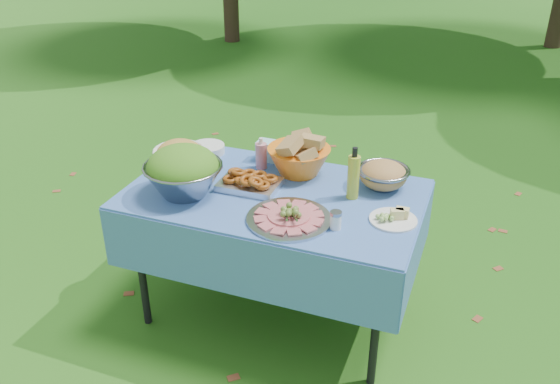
% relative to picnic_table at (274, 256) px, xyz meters
% --- Properties ---
extents(ground, '(80.00, 80.00, 0.00)m').
position_rel_picnic_table_xyz_m(ground, '(0.00, 0.00, -0.38)').
color(ground, '#0C3B0A').
rests_on(ground, ground).
extents(picnic_table, '(1.46, 0.86, 0.76)m').
position_rel_picnic_table_xyz_m(picnic_table, '(0.00, 0.00, 0.00)').
color(picnic_table, '#7EA6F2').
rests_on(picnic_table, ground).
extents(salad_bowl, '(0.46, 0.46, 0.25)m').
position_rel_picnic_table_xyz_m(salad_bowl, '(-0.41, -0.17, 0.51)').
color(salad_bowl, gray).
rests_on(salad_bowl, picnic_table).
extents(pasta_bowl_white, '(0.35, 0.35, 0.15)m').
position_rel_picnic_table_xyz_m(pasta_bowl_white, '(-0.58, 0.09, 0.46)').
color(pasta_bowl_white, silver).
rests_on(pasta_bowl_white, picnic_table).
extents(plate_stack, '(0.26, 0.26, 0.05)m').
position_rel_picnic_table_xyz_m(plate_stack, '(-0.53, 0.32, 0.40)').
color(plate_stack, silver).
rests_on(plate_stack, picnic_table).
extents(wipes_box, '(0.12, 0.09, 0.11)m').
position_rel_picnic_table_xyz_m(wipes_box, '(-0.17, 0.35, 0.44)').
color(wipes_box, '#96DAE7').
rests_on(wipes_box, picnic_table).
extents(sanitizer_bottle, '(0.08, 0.08, 0.17)m').
position_rel_picnic_table_xyz_m(sanitizer_bottle, '(-0.17, 0.24, 0.47)').
color(sanitizer_bottle, '#CD7A8A').
rests_on(sanitizer_bottle, picnic_table).
extents(bread_bowl, '(0.43, 0.43, 0.22)m').
position_rel_picnic_table_xyz_m(bread_bowl, '(0.04, 0.25, 0.49)').
color(bread_bowl, orange).
rests_on(bread_bowl, picnic_table).
extents(pasta_bowl_steel, '(0.29, 0.29, 0.14)m').
position_rel_picnic_table_xyz_m(pasta_bowl_steel, '(0.49, 0.25, 0.45)').
color(pasta_bowl_steel, gray).
rests_on(pasta_bowl_steel, picnic_table).
extents(fried_tray, '(0.30, 0.22, 0.07)m').
position_rel_picnic_table_xyz_m(fried_tray, '(-0.14, 0.01, 0.42)').
color(fried_tray, silver).
rests_on(fried_tray, picnic_table).
extents(charcuterie_platter, '(0.51, 0.51, 0.09)m').
position_rel_picnic_table_xyz_m(charcuterie_platter, '(0.16, -0.22, 0.43)').
color(charcuterie_platter, '#A2A6A9').
rests_on(charcuterie_platter, picnic_table).
extents(oil_bottle, '(0.06, 0.06, 0.27)m').
position_rel_picnic_table_xyz_m(oil_bottle, '(0.38, 0.09, 0.51)').
color(oil_bottle, gold).
rests_on(oil_bottle, picnic_table).
extents(cheese_plate, '(0.29, 0.29, 0.06)m').
position_rel_picnic_table_xyz_m(cheese_plate, '(0.61, -0.06, 0.41)').
color(cheese_plate, silver).
rests_on(cheese_plate, picnic_table).
extents(shaker, '(0.06, 0.06, 0.09)m').
position_rel_picnic_table_xyz_m(shaker, '(0.38, -0.22, 0.42)').
color(shaker, white).
rests_on(shaker, picnic_table).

